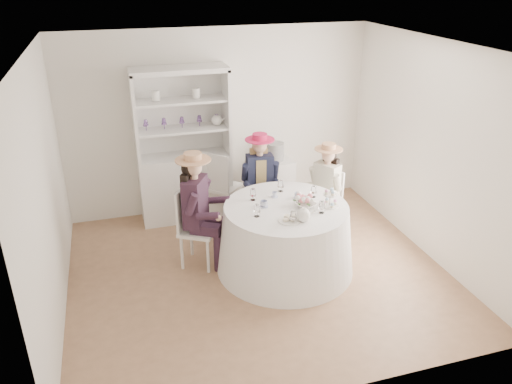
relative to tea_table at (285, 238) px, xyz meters
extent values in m
plane|color=#8C6446|center=(-0.35, -0.01, -0.43)|extent=(4.50, 4.50, 0.00)
plane|color=white|center=(-0.35, -0.01, 2.27)|extent=(4.50, 4.50, 0.00)
plane|color=white|center=(-0.35, 1.99, 0.92)|extent=(4.50, 0.00, 4.50)
plane|color=white|center=(-0.35, -2.01, 0.92)|extent=(4.50, 0.00, 4.50)
plane|color=white|center=(-2.60, -0.01, 0.92)|extent=(0.00, 4.50, 4.50)
plane|color=white|center=(1.90, -0.01, 0.92)|extent=(0.00, 4.50, 4.50)
cone|color=white|center=(0.00, 0.00, -0.01)|extent=(1.69, 1.69, 0.84)
cylinder|color=white|center=(0.00, 0.00, 0.42)|extent=(1.49, 1.49, 0.02)
cube|color=silver|center=(-0.93, 1.74, 0.07)|extent=(1.37, 0.68, 0.99)
cube|color=silver|center=(-0.93, 1.96, 1.16)|extent=(1.31, 0.23, 1.21)
cube|color=silver|center=(-0.93, 1.74, 1.77)|extent=(1.37, 0.68, 0.07)
cube|color=silver|center=(-1.57, 1.74, 1.16)|extent=(0.11, 0.49, 1.21)
cube|color=silver|center=(-0.30, 1.74, 1.16)|extent=(0.11, 0.49, 1.21)
cube|color=silver|center=(-0.93, 1.74, 0.94)|extent=(1.28, 0.61, 0.03)
cube|color=silver|center=(-0.93, 1.74, 1.35)|extent=(1.28, 0.61, 0.03)
sphere|color=white|center=(-0.44, 1.74, 1.03)|extent=(0.15, 0.15, 0.15)
cube|color=silver|center=(0.44, 1.74, -0.05)|extent=(0.54, 0.54, 0.76)
cylinder|color=black|center=(0.44, 1.74, 0.47)|extent=(0.31, 0.31, 0.27)
cube|color=silver|center=(-1.00, 0.40, 0.05)|extent=(0.58, 0.58, 0.04)
cylinder|color=silver|center=(-0.94, 0.17, -0.19)|extent=(0.04, 0.04, 0.47)
cylinder|color=silver|center=(-0.77, 0.46, -0.19)|extent=(0.04, 0.04, 0.47)
cylinder|color=silver|center=(-1.23, 0.34, -0.19)|extent=(0.04, 0.04, 0.47)
cylinder|color=silver|center=(-1.06, 0.63, -0.19)|extent=(0.04, 0.04, 0.47)
cube|color=silver|center=(-1.16, 0.49, 0.34)|extent=(0.23, 0.36, 0.53)
cube|color=black|center=(-1.02, 0.41, 0.44)|extent=(0.37, 0.44, 0.61)
cube|color=black|center=(-0.94, 0.25, 0.13)|extent=(0.38, 0.30, 0.13)
cylinder|color=black|center=(-0.81, 0.18, -0.18)|extent=(0.11, 0.11, 0.49)
cylinder|color=black|center=(-1.09, 0.20, 0.51)|extent=(0.21, 0.17, 0.29)
cube|color=black|center=(-0.84, 0.42, 0.13)|extent=(0.38, 0.30, 0.13)
cylinder|color=black|center=(-0.71, 0.34, -0.18)|extent=(0.11, 0.11, 0.49)
cylinder|color=black|center=(-0.87, 0.58, 0.51)|extent=(0.21, 0.17, 0.29)
cylinder|color=#D8A889|center=(-1.02, 0.41, 0.77)|extent=(0.10, 0.10, 0.08)
sphere|color=#D8A889|center=(-1.02, 0.41, 0.88)|extent=(0.20, 0.20, 0.20)
sphere|color=black|center=(-1.06, 0.43, 0.87)|extent=(0.20, 0.20, 0.20)
cube|color=black|center=(-1.09, 0.45, 0.62)|extent=(0.20, 0.26, 0.40)
cylinder|color=tan|center=(-1.02, 0.41, 0.98)|extent=(0.42, 0.42, 0.01)
cylinder|color=tan|center=(-1.02, 0.41, 1.02)|extent=(0.21, 0.21, 0.08)
cube|color=silver|center=(0.00, 1.07, 0.03)|extent=(0.44, 0.44, 0.04)
cylinder|color=silver|center=(-0.17, 0.93, -0.21)|extent=(0.04, 0.04, 0.44)
cylinder|color=silver|center=(0.15, 0.90, -0.21)|extent=(0.04, 0.04, 0.44)
cylinder|color=silver|center=(-0.14, 1.25, -0.21)|extent=(0.04, 0.04, 0.44)
cylinder|color=silver|center=(0.18, 1.22, -0.21)|extent=(0.04, 0.04, 0.44)
cube|color=silver|center=(0.02, 1.25, 0.30)|extent=(0.38, 0.06, 0.50)
cube|color=#1A1E35|center=(0.00, 1.09, 0.40)|extent=(0.38, 0.23, 0.58)
cube|color=tan|center=(0.00, 1.09, 0.40)|extent=(0.16, 0.23, 0.50)
cube|color=#1A1E35|center=(-0.10, 0.96, 0.11)|extent=(0.16, 0.35, 0.12)
cylinder|color=#1A1E35|center=(-0.11, 0.82, -0.20)|extent=(0.10, 0.10, 0.46)
cylinder|color=#1A1E35|center=(-0.21, 1.07, 0.47)|extent=(0.11, 0.18, 0.28)
cube|color=#1A1E35|center=(0.08, 0.95, 0.11)|extent=(0.16, 0.35, 0.12)
cylinder|color=#1A1E35|center=(0.07, 0.81, -0.20)|extent=(0.10, 0.10, 0.46)
cylinder|color=#1A1E35|center=(0.21, 1.04, 0.47)|extent=(0.11, 0.18, 0.28)
cylinder|color=#D8A889|center=(0.00, 1.09, 0.71)|extent=(0.09, 0.09, 0.08)
sphere|color=#D8A889|center=(0.00, 1.09, 0.82)|extent=(0.19, 0.19, 0.19)
sphere|color=tan|center=(0.01, 1.14, 0.80)|extent=(0.19, 0.19, 0.19)
cube|color=tan|center=(0.01, 1.17, 0.57)|extent=(0.25, 0.10, 0.38)
cylinder|color=#D01F51|center=(0.00, 1.09, 0.91)|extent=(0.40, 0.40, 0.01)
cylinder|color=#D01F51|center=(0.00, 1.09, 0.95)|extent=(0.20, 0.20, 0.08)
cube|color=silver|center=(0.82, 0.69, 0.00)|extent=(0.51, 0.51, 0.04)
cylinder|color=silver|center=(0.62, 0.75, -0.22)|extent=(0.03, 0.03, 0.41)
cylinder|color=silver|center=(0.77, 0.49, -0.22)|extent=(0.03, 0.03, 0.41)
cylinder|color=silver|center=(0.87, 0.90, -0.22)|extent=(0.03, 0.03, 0.41)
cylinder|color=silver|center=(1.03, 0.64, -0.22)|extent=(0.03, 0.03, 0.41)
cube|color=silver|center=(0.97, 0.78, 0.25)|extent=(0.21, 0.32, 0.47)
cube|color=beige|center=(0.84, 0.70, 0.34)|extent=(0.33, 0.39, 0.54)
cube|color=beige|center=(0.68, 0.71, 0.07)|extent=(0.34, 0.27, 0.11)
cylinder|color=beige|center=(0.57, 0.64, -0.21)|extent=(0.09, 0.09, 0.43)
cylinder|color=beige|center=(0.71, 0.85, 0.41)|extent=(0.18, 0.16, 0.26)
cube|color=beige|center=(0.77, 0.56, 0.07)|extent=(0.34, 0.27, 0.11)
cylinder|color=beige|center=(0.65, 0.50, -0.21)|extent=(0.09, 0.09, 0.43)
cylinder|color=beige|center=(0.90, 0.52, 0.41)|extent=(0.18, 0.16, 0.26)
cylinder|color=#D8A889|center=(0.84, 0.70, 0.63)|extent=(0.08, 0.08, 0.08)
sphere|color=#D8A889|center=(0.84, 0.70, 0.74)|extent=(0.18, 0.18, 0.18)
sphere|color=black|center=(0.87, 0.72, 0.72)|extent=(0.18, 0.18, 0.18)
cube|color=black|center=(0.90, 0.74, 0.50)|extent=(0.18, 0.23, 0.36)
cylinder|color=tan|center=(0.84, 0.70, 0.82)|extent=(0.38, 0.38, 0.01)
cylinder|color=tan|center=(0.84, 0.70, 0.86)|extent=(0.19, 0.19, 0.08)
cube|color=silver|center=(-0.41, 1.55, 0.07)|extent=(0.62, 0.62, 0.04)
cylinder|color=silver|center=(-0.16, 1.55, -0.18)|extent=(0.04, 0.04, 0.48)
cylinder|color=silver|center=(-0.41, 1.80, -0.18)|extent=(0.04, 0.04, 0.48)
cylinder|color=silver|center=(-0.41, 1.30, -0.18)|extent=(0.04, 0.04, 0.48)
cylinder|color=silver|center=(-0.66, 1.54, -0.18)|extent=(0.04, 0.04, 0.48)
cube|color=silver|center=(-0.55, 1.41, 0.37)|extent=(0.32, 0.32, 0.55)
imported|color=white|center=(-0.26, 0.06, 0.47)|extent=(0.11, 0.11, 0.07)
imported|color=white|center=(-0.05, 0.29, 0.46)|extent=(0.07, 0.07, 0.06)
imported|color=white|center=(0.21, 0.18, 0.46)|extent=(0.10, 0.10, 0.06)
imported|color=white|center=(0.20, -0.11, 0.46)|extent=(0.30, 0.30, 0.06)
sphere|color=#E2717B|center=(0.26, -0.02, 0.51)|extent=(0.06, 0.06, 0.06)
sphere|color=white|center=(0.25, 0.01, 0.51)|extent=(0.06, 0.06, 0.06)
sphere|color=#E2717B|center=(0.22, 0.03, 0.51)|extent=(0.06, 0.06, 0.06)
sphere|color=white|center=(0.19, 0.03, 0.51)|extent=(0.06, 0.06, 0.06)
sphere|color=#E2717B|center=(0.16, 0.01, 0.51)|extent=(0.06, 0.06, 0.06)
sphere|color=white|center=(0.15, -0.02, 0.51)|extent=(0.06, 0.06, 0.06)
sphere|color=#E2717B|center=(0.16, -0.05, 0.51)|extent=(0.06, 0.06, 0.06)
sphere|color=white|center=(0.19, -0.07, 0.51)|extent=(0.06, 0.06, 0.06)
sphere|color=#E2717B|center=(0.22, -0.07, 0.51)|extent=(0.06, 0.06, 0.06)
sphere|color=white|center=(0.25, -0.05, 0.51)|extent=(0.06, 0.06, 0.06)
sphere|color=white|center=(0.06, -0.40, 0.50)|extent=(0.16, 0.16, 0.16)
cylinder|color=white|center=(0.16, -0.40, 0.51)|extent=(0.10, 0.03, 0.08)
cylinder|color=white|center=(0.06, -0.40, 0.58)|extent=(0.04, 0.04, 0.02)
cylinder|color=white|center=(-0.09, -0.35, 0.44)|extent=(0.25, 0.25, 0.01)
cube|color=beige|center=(-0.14, -0.37, 0.46)|extent=(0.06, 0.04, 0.03)
cube|color=beige|center=(-0.09, -0.35, 0.47)|extent=(0.07, 0.05, 0.03)
cube|color=beige|center=(-0.04, -0.33, 0.46)|extent=(0.07, 0.06, 0.03)
cube|color=beige|center=(-0.11, -0.31, 0.47)|extent=(0.07, 0.07, 0.03)
cube|color=beige|center=(-0.06, -0.39, 0.46)|extent=(0.06, 0.07, 0.03)
cylinder|color=white|center=(0.50, -0.13, 0.44)|extent=(0.22, 0.22, 0.01)
cylinder|color=white|center=(0.50, -0.13, 0.50)|extent=(0.02, 0.02, 0.15)
cylinder|color=white|center=(0.50, -0.13, 0.58)|extent=(0.17, 0.17, 0.01)
camera|label=1|loc=(-1.86, -4.97, 3.06)|focal=35.00mm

